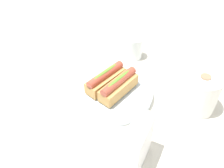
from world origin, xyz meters
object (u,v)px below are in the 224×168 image
object	(u,v)px
water_glass	(134,48)
paper_towel_roll	(200,93)
hotdog_back	(119,86)
napkin_box	(137,145)
serving_bowl	(112,92)
hotdog_front	(106,79)

from	to	relation	value
water_glass	paper_towel_roll	xyz separation A→B (m)	(0.20, 0.27, 0.02)
hotdog_back	napkin_box	bearing A→B (deg)	28.99
serving_bowl	napkin_box	distance (m)	0.26
serving_bowl	water_glass	bearing A→B (deg)	177.13
napkin_box	paper_towel_roll	bearing A→B (deg)	158.55
serving_bowl	napkin_box	world-z (taller)	napkin_box
serving_bowl	hotdog_front	world-z (taller)	hotdog_front
napkin_box	hotdog_back	bearing A→B (deg)	-143.75
paper_towel_roll	napkin_box	size ratio (longest dim) A/B	0.89
hotdog_front	hotdog_back	world-z (taller)	same
hotdog_front	paper_towel_roll	xyz separation A→B (m)	(-0.03, 0.30, 0.00)
water_glass	napkin_box	distance (m)	0.47
water_glass	napkin_box	xyz separation A→B (m)	(0.46, 0.13, 0.03)
serving_bowl	water_glass	size ratio (longest dim) A/B	3.04
hotdog_back	water_glass	xyz separation A→B (m)	(-0.25, -0.01, -0.02)
hotdog_front	hotdog_back	bearing A→B (deg)	70.35
hotdog_front	hotdog_back	distance (m)	0.06
hotdog_back	paper_towel_roll	world-z (taller)	paper_towel_roll
hotdog_back	water_glass	world-z (taller)	hotdog_back
water_glass	hotdog_back	bearing A→B (deg)	3.18
serving_bowl	hotdog_back	distance (m)	0.05
hotdog_back	paper_towel_roll	distance (m)	0.26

